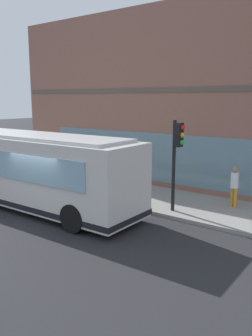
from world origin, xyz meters
name	(u,v)px	position (x,y,z in m)	size (l,w,h in m)	color
ground	(51,218)	(0.00, 0.00, 0.00)	(120.00, 120.00, 0.00)	#262628
sidewalk_curb	(122,192)	(4.42, 0.00, 0.07)	(3.64, 40.00, 0.15)	gray
building_corner	(183,99)	(10.15, 0.00, 4.43)	(7.89, 17.65, 8.87)	#8C5B4C
city_bus_nearside	(32,171)	(0.53, 1.66, 1.55)	(2.79, 10.10, 3.07)	silver
traffic_light_near_corner	(177,148)	(3.22, -3.58, 2.62)	(0.32, 0.49, 3.53)	black
fire_hydrant	(130,192)	(3.35, -1.24, 0.51)	(0.35, 0.35, 0.74)	yellow
pedestrian_near_building_entrance	(58,161)	(4.65, 4.73, 1.06)	(0.32, 0.32, 1.59)	#B23338
pedestrian_by_light_pole	(234,184)	(5.12, -5.18, 1.09)	(0.32, 0.32, 1.64)	gold
newspaper_vending_box	(48,173)	(3.62, 4.37, 0.60)	(0.44, 0.42, 0.90)	#197233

